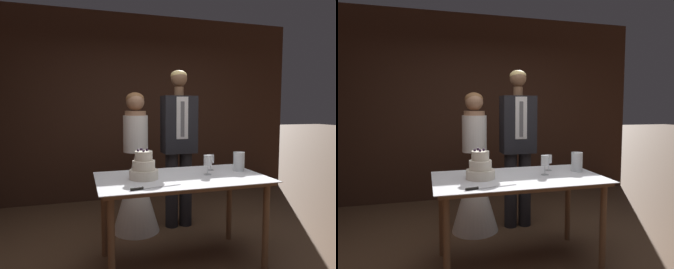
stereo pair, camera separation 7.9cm
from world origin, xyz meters
The scene contains 9 objects.
wall_back centered at (0.00, 2.45, 1.44)m, with size 5.19×0.12×2.87m, color #382116.
cake_table centered at (-0.07, 0.24, 0.72)m, with size 1.51×0.84×0.81m.
tiered_cake centered at (-0.41, 0.26, 0.90)m, with size 0.25×0.25×0.27m.
cake_knife centered at (-0.46, -0.08, 0.82)m, with size 0.42×0.09×0.02m.
wine_glass_near centered at (0.19, 0.24, 0.94)m, with size 0.08×0.08×0.18m.
wine_glass_middle centered at (0.30, 0.41, 0.92)m, with size 0.07×0.07×0.16m.
hurricane_candle centered at (0.56, 0.32, 0.90)m, with size 0.11×0.11×0.19m.
bride centered at (-0.33, 1.08, 0.59)m, with size 0.54×0.54×1.60m.
groom centered at (0.19, 1.08, 1.02)m, with size 0.39×0.25×1.87m.
Camera 1 is at (-0.94, -2.27, 1.42)m, focal length 32.00 mm.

